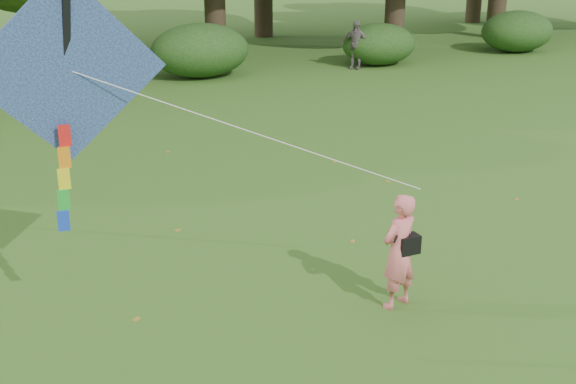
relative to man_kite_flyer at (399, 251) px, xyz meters
name	(u,v)px	position (x,y,z in m)	size (l,w,h in m)	color
ground	(413,343)	(-0.33, -0.92, -0.82)	(100.00, 100.00, 0.00)	#265114
man_kite_flyer	(399,251)	(0.00, 0.00, 0.00)	(0.60, 0.39, 1.65)	#E86D70
bystander_right	(356,45)	(8.43, 16.11, 0.07)	(1.05, 0.44, 1.80)	slate
crossbody_bag	(408,243)	(0.12, -0.03, 0.11)	(0.43, 0.20, 0.68)	black
flying_kite	(68,74)	(-3.98, 0.85, 2.58)	(5.36, 1.24, 3.04)	#225395
shrub_band	(94,62)	(-1.05, 16.68, 0.03)	(39.15, 3.22, 1.88)	#264919
fallen_leaves	(380,247)	(0.80, 1.76, -0.82)	(9.15, 13.13, 0.01)	olive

